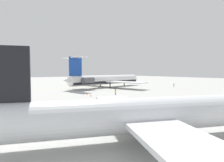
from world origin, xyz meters
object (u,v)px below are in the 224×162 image
object	(u,v)px
airliner_mid_left	(151,114)
ground_crew_near_nose	(174,85)
safety_cone_nose	(91,95)
ground_crew_near_tail	(115,91)
safety_cone_tail	(108,83)
safety_cone_wingtip	(87,94)
main_jetliner	(105,80)

from	to	relation	value
airliner_mid_left	ground_crew_near_nose	xyz separation A→B (m)	(-55.80, -38.47, -1.69)
safety_cone_nose	ground_crew_near_nose	bearing A→B (deg)	-173.29
airliner_mid_left	safety_cone_nose	bearing A→B (deg)	93.68
ground_crew_near_tail	ground_crew_near_nose	bearing A→B (deg)	153.96
safety_cone_tail	safety_cone_nose	bearing A→B (deg)	52.10
safety_cone_nose	safety_cone_tail	xyz separation A→B (m)	(-36.48, -46.86, 0.00)
safety_cone_nose	safety_cone_wingtip	xyz separation A→B (m)	(-0.90, -4.11, 0.00)
ground_crew_near_nose	safety_cone_nose	xyz separation A→B (m)	(45.58, 5.36, -0.83)
safety_cone_nose	main_jetliner	bearing A→B (deg)	-130.44
airliner_mid_left	ground_crew_near_nose	distance (m)	67.79
ground_crew_near_tail	safety_cone_tail	world-z (taller)	ground_crew_near_tail
ground_crew_near_tail	safety_cone_wingtip	xyz separation A→B (m)	(6.94, -5.49, -0.84)
airliner_mid_left	safety_cone_nose	xyz separation A→B (m)	(-10.22, -33.11, -2.51)
safety_cone_nose	safety_cone_tail	distance (m)	59.38
ground_crew_near_nose	safety_cone_nose	bearing A→B (deg)	134.40
main_jetliner	airliner_mid_left	bearing A→B (deg)	-128.24
main_jetliner	safety_cone_tail	xyz separation A→B (m)	(-17.65, -24.78, -3.22)
ground_crew_near_tail	safety_cone_nose	bearing A→B (deg)	-46.15
main_jetliner	safety_cone_wingtip	bearing A→B (deg)	-145.42
safety_cone_wingtip	safety_cone_tail	xyz separation A→B (m)	(-35.58, -42.75, 0.00)
airliner_mid_left	safety_cone_tail	size ratio (longest dim) A/B	56.06
main_jetliner	safety_cone_tail	bearing A→B (deg)	44.04
ground_crew_near_tail	safety_cone_wingtip	size ratio (longest dim) A/B	3.19
ground_crew_near_tail	safety_cone_nose	world-z (taller)	ground_crew_near_tail
airliner_mid_left	ground_crew_near_tail	xyz separation A→B (m)	(-18.05, -31.73, -1.67)
airliner_mid_left	safety_cone_tail	bearing A→B (deg)	80.55
airliner_mid_left	main_jetliner	bearing A→B (deg)	83.08
ground_crew_near_nose	safety_cone_tail	bearing A→B (deg)	50.07
ground_crew_near_nose	ground_crew_near_tail	bearing A→B (deg)	137.82
airliner_mid_left	safety_cone_wingtip	world-z (taller)	airliner_mid_left
safety_cone_wingtip	main_jetliner	bearing A→B (deg)	-134.93
main_jetliner	ground_crew_near_tail	size ratio (longest dim) A/B	24.96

